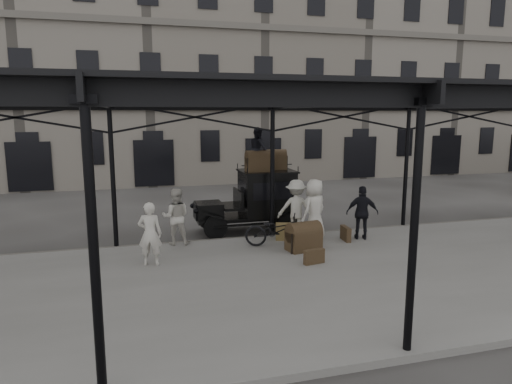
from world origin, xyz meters
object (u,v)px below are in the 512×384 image
porter_left (150,234)px  steamer_trunk_platform (304,238)px  bicycle (277,231)px  taxi (258,198)px  steamer_trunk_roof_near (258,163)px  porter_official (362,213)px

porter_left → steamer_trunk_platform: porter_left is taller
bicycle → steamer_trunk_platform: bicycle is taller
taxi → steamer_trunk_platform: size_ratio=3.73×
bicycle → taxi: bearing=20.5°
porter_left → steamer_trunk_roof_near: size_ratio=2.07×
porter_official → steamer_trunk_roof_near: size_ratio=2.09×
porter_left → steamer_trunk_roof_near: 5.08m
steamer_trunk_platform → bicycle: bearing=132.8°
porter_left → steamer_trunk_roof_near: (3.82, 3.00, 1.47)m
porter_left → taxi: bearing=-128.7°
taxi → porter_left: size_ratio=2.12×
steamer_trunk_roof_near → taxi: bearing=69.8°
porter_official → steamer_trunk_platform: 2.40m
porter_left → bicycle: porter_left is taller
porter_official → bicycle: 2.95m
taxi → porter_left: 5.08m
taxi → bicycle: (-0.14, -2.57, -0.54)m
porter_official → steamer_trunk_roof_near: steamer_trunk_roof_near is taller
steamer_trunk_roof_near → steamer_trunk_platform: size_ratio=0.85×
porter_official → bicycle: porter_official is taller
porter_official → steamer_trunk_roof_near: (-2.87, 2.18, 1.47)m
porter_left → steamer_trunk_platform: bearing=-166.2°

